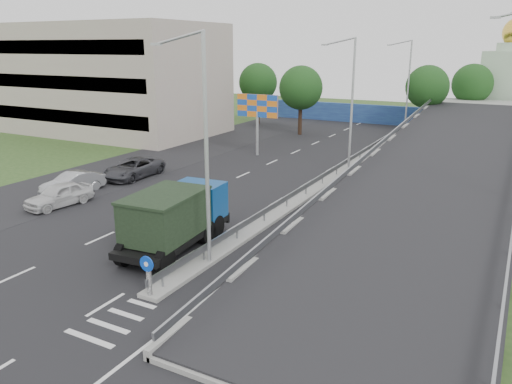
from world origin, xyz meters
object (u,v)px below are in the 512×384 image
Objects in this scene: billboard at (257,109)px; parked_car_b at (73,183)px; church at (511,82)px; lamp_post_mid at (350,98)px; lamp_post_far at (407,82)px; sign_bollard at (148,276)px; parked_car_c at (133,168)px; parked_car_a at (59,195)px; lamp_post_near at (202,139)px; dump_truck at (176,216)px.

parked_car_b is (-5.25, -16.69, -3.47)m from billboard.
church is 3.17× the size of parked_car_b.
lamp_post_mid and lamp_post_far have the same top height.
parked_car_c is at bearing 133.33° from sign_bollard.
parked_car_a is at bearing -85.90° from parked_car_c.
parked_car_b is 5.20m from parked_car_c.
parked_car_a is (-22.75, -51.12, -4.58)m from church.
lamp_post_near is 2.36× the size of parked_car_a.
parked_car_a is 2.86m from parked_car_b.
church reaches higher than parked_car_b.
church reaches higher than lamp_post_far.
parked_car_c is (-13.47, 14.28, -0.30)m from sign_bollard.
dump_truck is (6.78, -21.10, -2.50)m from billboard.
lamp_post_mid is at bearing 33.77° from parked_car_c.
dump_truck reaches higher than parked_car_b.
lamp_post_mid reaches higher than sign_bollard.
parked_car_a is (-12.75, 6.70, -0.30)m from sign_bollard.
sign_bollard is 14.41m from parked_car_a.
lamp_post_mid is 1.00× the size of lamp_post_far.
sign_bollard is at bearing -20.76° from parked_car_a.
lamp_post_mid is 19.67m from dump_truck.
lamp_post_far is at bearing 90.00° from lamp_post_near.
church reaches higher than sign_bollard.
lamp_post_mid reaches higher than parked_car_c.
dump_truck is (-2.33, 0.90, -4.12)m from lamp_post_near.
church is 37.23m from billboard.
lamp_post_near is (0.11, 3.83, 4.77)m from sign_bollard.
church is at bearing 59.30° from billboard.
lamp_post_near is 1.91× the size of parked_car_c.
church is at bearing 79.62° from lamp_post_near.
parked_car_a is at bearing 152.27° from sign_bollard.
parked_car_a is at bearing -126.91° from lamp_post_mid.
sign_bollard is at bearing -69.64° from dump_truck.
lamp_post_near is at bearing -90.00° from lamp_post_far.
church reaches higher than parked_car_a.
sign_bollard is 19.64m from parked_car_c.
sign_bollard reaches higher than parked_car_b.
sign_bollard is at bearing -48.00° from parked_car_c.
lamp_post_mid is 1.83× the size of billboard.
parked_car_b is at bearing 155.11° from dump_truck.
lamp_post_mid is at bearing 53.64° from parked_car_b.
church is (9.89, 14.00, -0.50)m from lamp_post_far.
sign_bollard is 0.30× the size of billboard.
sign_bollard reaches higher than parked_car_c.
parked_car_c is (0.78, 5.14, 0.02)m from parked_car_b.
lamp_post_far is 17.15m from church.
dump_truck is at bearing -72.18° from billboard.
lamp_post_near is 54.90m from church.
lamp_post_mid is 35.41m from church.
dump_truck is at bearing 158.77° from lamp_post_near.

